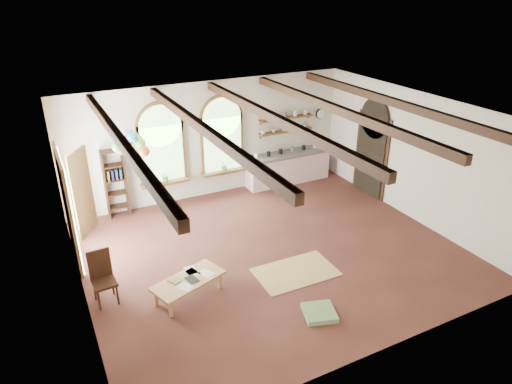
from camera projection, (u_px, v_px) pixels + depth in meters
floor at (271, 251)px, 10.33m from camera, size 8.00×8.00×0.00m
ceiling_beams at (273, 118)px, 9.01m from camera, size 6.20×6.80×0.18m
window_left at (162, 147)px, 11.83m from camera, size 1.30×0.28×2.20m
window_right at (222, 138)px, 12.53m from camera, size 1.30×0.28×2.20m
left_doorway at (68, 209)px, 9.68m from camera, size 0.10×1.90×2.50m
right_doorway at (371, 157)px, 12.69m from camera, size 0.10×1.30×2.40m
kitchen_counter at (288, 167)px, 13.65m from camera, size 2.68×0.62×0.94m
wall_shelf_lower at (286, 131)px, 13.34m from camera, size 1.70×0.24×0.04m
wall_shelf_upper at (286, 118)px, 13.17m from camera, size 1.70×0.24×0.04m
wall_clock at (321, 114)px, 13.76m from camera, size 0.32×0.04×0.32m
bookshelf at (115, 183)px, 11.52m from camera, size 0.53×0.32×1.80m
coffee_table at (188, 281)px, 8.70m from camera, size 1.52×1.06×0.40m
side_chair at (105, 288)px, 8.59m from camera, size 0.45×0.45×1.06m
floor_mat at (296, 272)px, 9.57m from camera, size 1.70×1.07×0.02m
floor_cushion at (319, 313)px, 8.34m from camera, size 0.71×0.71×0.10m
water_jug_a at (322, 167)px, 14.25m from camera, size 0.31×0.31×0.59m
water_jug_b at (315, 169)px, 14.16m from camera, size 0.28×0.28×0.54m
balloon_cluster at (131, 142)px, 10.05m from camera, size 0.76×0.88×1.15m
table_book at (171, 282)px, 8.58m from camera, size 0.27×0.31×0.02m
tablet at (192, 279)px, 8.68m from camera, size 0.24×0.31×0.01m
potted_plant_left at (165, 176)px, 12.08m from camera, size 0.27×0.23×0.30m
potted_plant_right at (224, 165)px, 12.77m from camera, size 0.27×0.23×0.30m
shelf_cup_a at (263, 132)px, 13.01m from camera, size 0.12×0.10×0.10m
shelf_cup_b at (274, 131)px, 13.15m from camera, size 0.10×0.10×0.09m
shelf_bowl_a at (284, 130)px, 13.30m from camera, size 0.22×0.22×0.05m
shelf_bowl_b at (295, 128)px, 13.44m from camera, size 0.20×0.20×0.06m
shelf_vase at (305, 124)px, 13.56m from camera, size 0.18×0.18×0.19m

